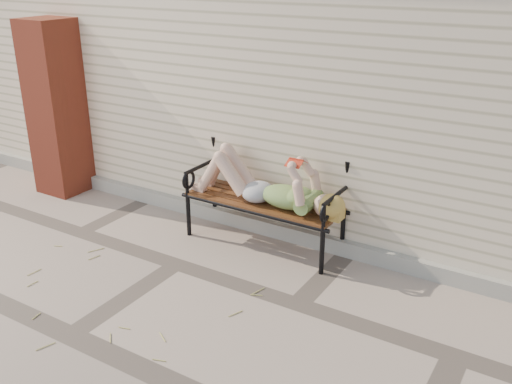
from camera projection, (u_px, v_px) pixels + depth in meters
The scene contains 7 objects.
ground at pixel (177, 264), 5.21m from camera, with size 80.00×80.00×0.00m, color gray.
house_wall at pixel (324, 55), 7.01m from camera, with size 8.00×4.00×3.00m, color beige.
foundation_strip at pixel (235, 219), 5.95m from camera, with size 8.00×0.10×0.15m, color gray.
brick_pillar at pixel (56, 108), 6.54m from camera, with size 0.50×0.50×2.00m, color #963422.
garden_bench at pixel (269, 183), 5.44m from camera, with size 1.67×0.66×1.08m.
reading_woman at pixel (263, 184), 5.32m from camera, with size 1.57×0.36×0.50m.
straw_scatter at pixel (102, 304), 4.60m from camera, with size 2.40×1.78×0.01m.
Camera 1 is at (3.01, -3.52, 2.58)m, focal length 40.00 mm.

